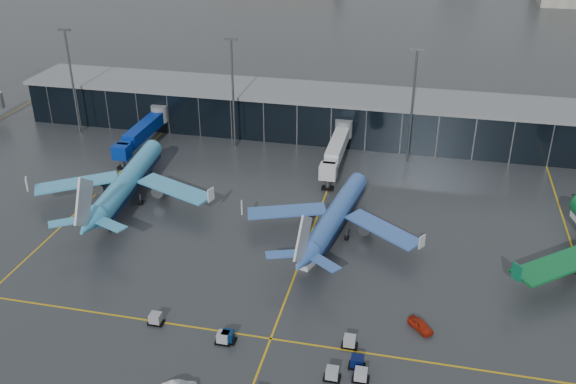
% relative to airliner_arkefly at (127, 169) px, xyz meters
% --- Properties ---
extents(ground, '(600.00, 600.00, 0.00)m').
position_rel_airliner_arkefly_xyz_m(ground, '(27.42, -19.69, -6.55)').
color(ground, '#282B2D').
rests_on(ground, ground).
extents(terminal_pier, '(142.00, 17.00, 10.70)m').
position_rel_airliner_arkefly_xyz_m(terminal_pier, '(27.42, 42.31, -1.13)').
color(terminal_pier, black).
rests_on(terminal_pier, ground).
extents(jet_bridges, '(94.00, 27.50, 7.20)m').
position_rel_airliner_arkefly_xyz_m(jet_bridges, '(-7.58, 23.30, -2.00)').
color(jet_bridges, '#595B60').
rests_on(jet_bridges, ground).
extents(flood_masts, '(203.00, 0.50, 25.50)m').
position_rel_airliner_arkefly_xyz_m(flood_masts, '(32.42, 30.31, 7.26)').
color(flood_masts, '#595B60').
rests_on(flood_masts, ground).
extents(taxi_lines, '(220.00, 120.00, 0.02)m').
position_rel_airliner_arkefly_xyz_m(taxi_lines, '(37.42, -9.08, -6.54)').
color(taxi_lines, gold).
rests_on(taxi_lines, ground).
extents(airliner_arkefly, '(41.34, 46.02, 13.10)m').
position_rel_airliner_arkefly_xyz_m(airliner_arkefly, '(0.00, 0.00, 0.00)').
color(airliner_arkefly, '#41A4D6').
rests_on(airliner_arkefly, ground).
extents(airliner_klm_near, '(39.04, 42.97, 11.80)m').
position_rel_airliner_arkefly_xyz_m(airliner_klm_near, '(41.67, -3.85, -0.65)').
color(airliner_klm_near, '#3967BC').
rests_on(airliner_klm_near, ground).
extents(baggage_carts, '(32.32, 14.40, 1.70)m').
position_rel_airliner_arkefly_xyz_m(baggage_carts, '(39.78, -38.44, -5.79)').
color(baggage_carts, black).
rests_on(baggage_carts, ground).
extents(mobile_airstair, '(3.05, 3.71, 3.45)m').
position_rel_airliner_arkefly_xyz_m(mobile_airstair, '(38.69, -15.62, -5.78)').
color(mobile_airstair, silver).
rests_on(mobile_airstair, ground).
extents(service_van_red, '(4.18, 4.23, 1.45)m').
position_rel_airliner_arkefly_xyz_m(service_van_red, '(57.66, -28.00, -5.83)').
color(service_van_red, '#A8210C').
rests_on(service_van_red, ground).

